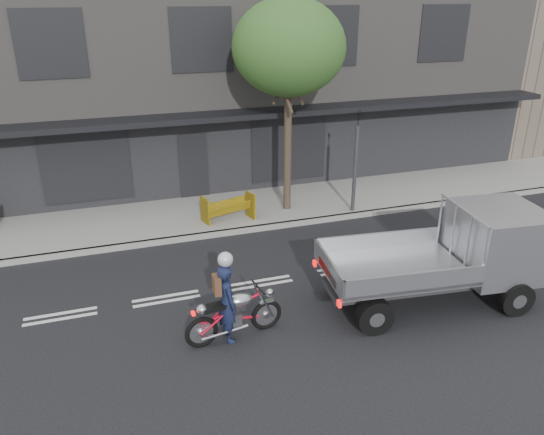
{
  "coord_description": "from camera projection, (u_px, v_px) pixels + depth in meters",
  "views": [
    {
      "loc": [
        -3.4,
        -11.22,
        6.86
      ],
      "look_at": [
        0.46,
        0.5,
        1.55
      ],
      "focal_mm": 35.0,
      "sensor_mm": 36.0,
      "label": 1
    }
  ],
  "objects": [
    {
      "name": "rider",
      "position": [
        227.0,
        303.0,
        11.01
      ],
      "size": [
        0.5,
        0.69,
        1.76
      ],
      "primitive_type": "imported",
      "rotation": [
        0.0,
        0.0,
        1.7
      ],
      "color": "#141B39",
      "rests_on": "ground"
    },
    {
      "name": "construction_barrier",
      "position": [
        230.0,
        210.0,
        16.41
      ],
      "size": [
        1.69,
        1.06,
        0.88
      ],
      "primitive_type": null,
      "rotation": [
        0.0,
        0.0,
        0.29
      ],
      "color": "yellow",
      "rests_on": "sidewalk"
    },
    {
      "name": "street_tree",
      "position": [
        289.0,
        48.0,
        15.69
      ],
      "size": [
        3.4,
        3.4,
        6.74
      ],
      "color": "#382B21",
      "rests_on": "ground"
    },
    {
      "name": "sidewalk",
      "position": [
        219.0,
        213.0,
        17.55
      ],
      "size": [
        32.0,
        3.2,
        0.15
      ],
      "primitive_type": "cube",
      "color": "gray",
      "rests_on": "ground"
    },
    {
      "name": "flatbed_ute",
      "position": [
        479.0,
        246.0,
        12.4
      ],
      "size": [
        5.26,
        2.58,
        2.35
      ],
      "rotation": [
        0.0,
        0.0,
        -0.11
      ],
      "color": "black",
      "rests_on": "ground"
    },
    {
      "name": "building_main",
      "position": [
        179.0,
        66.0,
        21.76
      ],
      "size": [
        26.0,
        10.0,
        8.0
      ],
      "primitive_type": "cube",
      "color": "slate",
      "rests_on": "ground"
    },
    {
      "name": "traffic_light_pole",
      "position": [
        355.0,
        167.0,
        16.96
      ],
      "size": [
        0.12,
        0.12,
        3.5
      ],
      "color": "#2D2D30",
      "rests_on": "ground"
    },
    {
      "name": "kerb",
      "position": [
        231.0,
        232.0,
        16.16
      ],
      "size": [
        32.0,
        0.2,
        0.15
      ],
      "primitive_type": "cube",
      "color": "gray",
      "rests_on": "ground"
    },
    {
      "name": "ground",
      "position": [
        261.0,
        283.0,
        13.48
      ],
      "size": [
        80.0,
        80.0,
        0.0
      ],
      "primitive_type": "plane",
      "color": "black",
      "rests_on": "ground"
    },
    {
      "name": "motorcycle",
      "position": [
        234.0,
        314.0,
        11.17
      ],
      "size": [
        2.2,
        0.64,
        1.13
      ],
      "rotation": [
        0.0,
        0.0,
        0.13
      ],
      "color": "black",
      "rests_on": "ground"
    }
  ]
}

